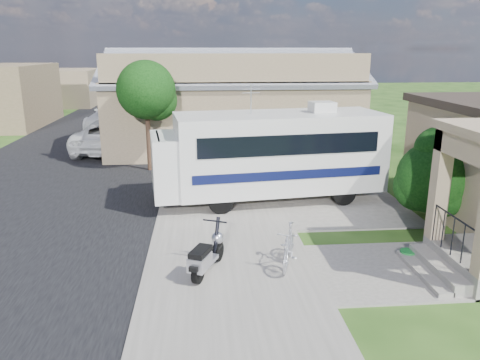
{
  "coord_description": "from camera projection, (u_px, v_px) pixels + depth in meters",
  "views": [
    {
      "loc": [
        -1.6,
        -10.57,
        4.99
      ],
      "look_at": [
        -0.5,
        2.5,
        1.3
      ],
      "focal_mm": 35.0,
      "sensor_mm": 36.0,
      "label": 1
    }
  ],
  "objects": [
    {
      "name": "walk_slab",
      "position": [
        402.0,
        270.0,
        10.89
      ],
      "size": [
        4.0,
        3.0,
        0.05
      ],
      "primitive_type": "cube",
      "color": "slate",
      "rests_on": "ground"
    },
    {
      "name": "ground",
      "position": [
        268.0,
        257.0,
        11.62
      ],
      "size": [
        120.0,
        120.0,
        0.0
      ],
      "primitive_type": "plane",
      "color": "#1B3B10"
    },
    {
      "name": "street_tree_a",
      "position": [
        149.0,
        93.0,
        19.12
      ],
      "size": [
        2.44,
        2.4,
        4.58
      ],
      "color": "black",
      "rests_on": "ground"
    },
    {
      "name": "driveway_slab",
      "position": [
        293.0,
        199.0,
        16.05
      ],
      "size": [
        7.0,
        6.0,
        0.05
      ],
      "primitive_type": "cube",
      "color": "slate",
      "rests_on": "ground"
    },
    {
      "name": "shrub",
      "position": [
        435.0,
        174.0,
        13.63
      ],
      "size": [
        2.33,
        2.23,
        2.86
      ],
      "color": "black",
      "rests_on": "ground"
    },
    {
      "name": "bicycle",
      "position": [
        289.0,
        248.0,
        10.94
      ],
      "size": [
        0.94,
        1.68,
        0.97
      ],
      "primitive_type": "imported",
      "rotation": [
        0.0,
        0.0,
        -0.31
      ],
      "color": "#B8B8C0",
      "rests_on": "ground"
    },
    {
      "name": "street_tree_b",
      "position": [
        166.0,
        76.0,
        28.68
      ],
      "size": [
        2.44,
        2.4,
        4.73
      ],
      "color": "black",
      "rests_on": "ground"
    },
    {
      "name": "van",
      "position": [
        119.0,
        114.0,
        29.84
      ],
      "size": [
        3.89,
        6.92,
        1.89
      ],
      "primitive_type": "imported",
      "rotation": [
        0.0,
        0.0,
        -0.2
      ],
      "color": "silver",
      "rests_on": "ground"
    },
    {
      "name": "garden_hose",
      "position": [
        408.0,
        255.0,
        11.52
      ],
      "size": [
        0.38,
        0.38,
        0.17
      ],
      "primitive_type": "cylinder",
      "color": "#16702A",
      "rests_on": "ground"
    },
    {
      "name": "pickup_truck",
      "position": [
        114.0,
        135.0,
        23.53
      ],
      "size": [
        3.5,
        6.22,
        1.64
      ],
      "primitive_type": "imported",
      "rotation": [
        0.0,
        0.0,
        3.01
      ],
      "color": "silver",
      "rests_on": "ground"
    },
    {
      "name": "motorhome",
      "position": [
        271.0,
        153.0,
        15.51
      ],
      "size": [
        7.81,
        3.29,
        3.88
      ],
      "rotation": [
        0.0,
        0.0,
        0.13
      ],
      "color": "silver",
      "rests_on": "ground"
    },
    {
      "name": "sidewalk_slab",
      "position": [
        215.0,
        163.0,
        21.12
      ],
      "size": [
        4.0,
        80.0,
        0.06
      ],
      "primitive_type": "cube",
      "color": "slate",
      "rests_on": "ground"
    },
    {
      "name": "warehouse",
      "position": [
        231.0,
        108.0,
        24.48
      ],
      "size": [
        12.5,
        8.4,
        5.04
      ],
      "color": "#736048",
      "rests_on": "ground"
    },
    {
      "name": "scooter",
      "position": [
        206.0,
        256.0,
        10.52
      ],
      "size": [
        0.93,
        1.61,
        1.11
      ],
      "rotation": [
        0.0,
        0.0,
        -0.41
      ],
      "color": "black",
      "rests_on": "ground"
    },
    {
      "name": "street_slab",
      "position": [
        68.0,
        166.0,
        20.6
      ],
      "size": [
        9.0,
        80.0,
        0.02
      ],
      "primitive_type": "cube",
      "color": "black",
      "rests_on": "ground"
    },
    {
      "name": "street_tree_c",
      "position": [
        174.0,
        73.0,
        37.39
      ],
      "size": [
        2.44,
        2.4,
        4.42
      ],
      "color": "black",
      "rests_on": "ground"
    },
    {
      "name": "distant_bldg_near",
      "position": [
        53.0,
        87.0,
        42.59
      ],
      "size": [
        8.0,
        7.0,
        3.2
      ],
      "primitive_type": "cube",
      "color": "#736048",
      "rests_on": "ground"
    }
  ]
}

